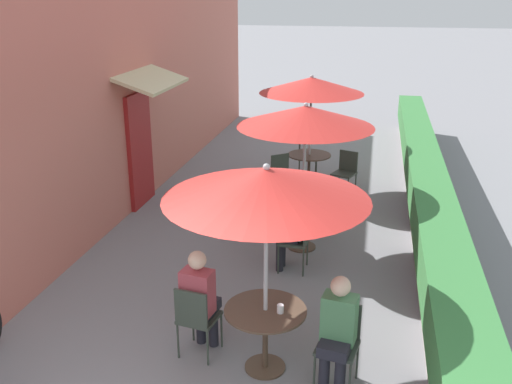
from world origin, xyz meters
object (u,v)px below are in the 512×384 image
object	(u,v)px
seated_patron_near_left	(200,297)
cafe_chair_near_right	(339,338)
coffee_cup_near	(280,309)
cafe_chair_far_right	(277,170)
patio_table_mid	(303,215)
coffee_cup_mid	(312,201)
patio_umbrella_far	(312,85)
cafe_chair_near_left	(196,316)
cafe_chair_far_left	(304,154)
patio_umbrella_near	(266,184)
seated_patron_near_right	(337,329)
cafe_chair_mid_left	(299,237)
patio_umbrella_mid	(306,116)
seated_patron_mid_left	(291,226)
patio_table_far	(309,163)
patio_table_near	(265,324)
cafe_chair_mid_right	(306,200)
cafe_chair_far_back	(346,170)

from	to	relation	value
seated_patron_near_left	cafe_chair_near_right	world-z (taller)	seated_patron_near_left
coffee_cup_near	cafe_chair_far_right	bearing A→B (deg)	100.18
cafe_chair_near_right	patio_table_mid	xyz separation A→B (m)	(-0.79, 3.14, 0.03)
coffee_cup_mid	patio_umbrella_far	distance (m)	3.06
patio_table_mid	cafe_chair_near_left	bearing A→B (deg)	-104.07
cafe_chair_far_left	cafe_chair_far_right	xyz separation A→B (m)	(-0.37, -1.29, 0.00)
patio_umbrella_near	cafe_chair_far_right	bearing A→B (deg)	98.57
seated_patron_near_right	cafe_chair_far_right	xyz separation A→B (m)	(-1.57, 5.53, -0.17)
cafe_chair_mid_left	cafe_chair_far_left	bearing A→B (deg)	8.45
seated_patron_near_left	patio_umbrella_near	bearing A→B (deg)	-2.62
patio_umbrella_mid	seated_patron_mid_left	bearing A→B (deg)	-94.84
cafe_chair_far_left	cafe_chair_mid_left	bearing A→B (deg)	-2.17
cafe_chair_mid_left	patio_table_far	distance (m)	3.60
patio_table_near	patio_table_far	bearing A→B (deg)	92.43
cafe_chair_far_left	seated_patron_mid_left	bearing A→B (deg)	-3.62
patio_table_near	cafe_chair_mid_right	size ratio (longest dim) A/B	0.99
patio_umbrella_mid	cafe_chair_mid_left	bearing A→B (deg)	-86.57
cafe_chair_mid_left	patio_table_far	size ratio (longest dim) A/B	1.01
seated_patron_near_right	cafe_chair_far_back	xyz separation A→B (m)	(-0.26, 5.85, -0.17)
cafe_chair_far_left	cafe_chair_near_left	bearing A→B (deg)	-11.31
patio_table_near	cafe_chair_near_left	size ratio (longest dim) A/B	0.99
patio_table_near	cafe_chair_far_back	world-z (taller)	cafe_chair_far_back
patio_table_far	patio_umbrella_far	distance (m)	1.55
patio_table_mid	cafe_chair_mid_left	xyz separation A→B (m)	(0.05, -0.78, -0.03)
patio_table_near	cafe_chair_near_left	bearing A→B (deg)	176.33
seated_patron_near_left	cafe_chair_far_back	world-z (taller)	seated_patron_near_left
patio_umbrella_near	patio_umbrella_far	world-z (taller)	same
seated_patron_near_right	cafe_chair_mid_left	bearing A→B (deg)	-64.45
cafe_chair_mid_left	cafe_chair_mid_right	bearing A→B (deg)	5.65
patio_umbrella_near	cafe_chair_far_left	distance (m)	6.86
patio_table_mid	coffee_cup_mid	distance (m)	0.26
seated_patron_mid_left	cafe_chair_mid_right	world-z (taller)	seated_patron_mid_left
patio_umbrella_near	cafe_chair_far_left	size ratio (longest dim) A/B	2.65
cafe_chair_near_left	seated_patron_near_left	xyz separation A→B (m)	(0.02, 0.11, 0.17)
patio_table_mid	patio_table_far	size ratio (longest dim) A/B	1.00
seated_patron_near_left	cafe_chair_far_left	xyz separation A→B (m)	(0.32, 6.50, -0.17)
cafe_chair_mid_left	coffee_cup_mid	world-z (taller)	cafe_chair_mid_left
cafe_chair_near_left	patio_umbrella_mid	world-z (taller)	patio_umbrella_mid
seated_patron_near_left	seated_patron_mid_left	distance (m)	2.27
coffee_cup_near	cafe_chair_far_back	world-z (taller)	cafe_chair_far_back
coffee_cup_near	cafe_chair_far_left	world-z (taller)	cafe_chair_far_left
cafe_chair_mid_left	patio_table_near	bearing A→B (deg)	-178.64
patio_table_near	cafe_chair_far_back	distance (m)	5.72
cafe_chair_mid_right	patio_umbrella_far	xyz separation A→B (m)	(-0.19, 2.04, 1.58)
patio_umbrella_mid	cafe_chair_mid_left	size ratio (longest dim) A/B	2.65
patio_umbrella_near	cafe_chair_near_left	world-z (taller)	patio_umbrella_near
cafe_chair_near_left	patio_umbrella_near	bearing A→B (deg)	5.65
cafe_chair_mid_left	seated_patron_mid_left	size ratio (longest dim) A/B	0.70
patio_table_near	seated_patron_mid_left	bearing A→B (deg)	91.89
seated_patron_near_left	patio_table_mid	xyz separation A→B (m)	(0.75, 2.93, -0.14)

